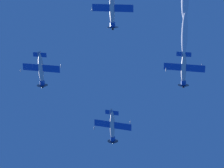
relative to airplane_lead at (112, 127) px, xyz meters
name	(u,v)px	position (x,y,z in m)	size (l,w,h in m)	color
airplane_lead	(112,127)	(0.00, 0.00, 0.00)	(7.59, 7.68, 3.49)	silver
airplane_left_wingman	(41,70)	(-18.09, 6.67, 0.54)	(7.55, 7.78, 3.11)	silver
airplane_right_wingman	(184,70)	(-3.90, -18.93, 0.44)	(7.58, 7.75, 3.28)	silver
airplane_slot_tail	(112,10)	(-21.65, -12.07, 0.11)	(7.55, 7.73, 3.23)	silver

